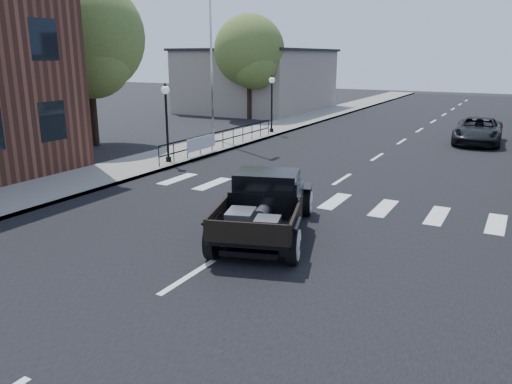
% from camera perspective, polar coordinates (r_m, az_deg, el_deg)
% --- Properties ---
extents(ground, '(120.00, 120.00, 0.00)m').
position_cam_1_polar(ground, '(13.35, -0.11, -4.95)').
color(ground, black).
rests_on(ground, ground).
extents(road, '(14.00, 80.00, 0.02)m').
position_cam_1_polar(road, '(27.07, 15.36, 4.95)').
color(road, black).
rests_on(road, ground).
extents(road_markings, '(12.00, 60.00, 0.06)m').
position_cam_1_polar(road_markings, '(22.31, 12.32, 3.00)').
color(road_markings, silver).
rests_on(road_markings, ground).
extents(sidewalk_left, '(3.00, 80.00, 0.15)m').
position_cam_1_polar(sidewalk_left, '(30.11, -0.62, 6.61)').
color(sidewalk_left, gray).
rests_on(sidewalk_left, ground).
extents(low_building_left, '(10.00, 12.00, 5.00)m').
position_cam_1_polar(low_building_left, '(44.34, 0.23, 12.56)').
color(low_building_left, gray).
rests_on(low_building_left, ground).
extents(railing, '(0.08, 10.00, 1.00)m').
position_cam_1_polar(railing, '(25.17, -3.80, 6.19)').
color(railing, black).
rests_on(railing, sidewalk_left).
extents(banner, '(0.04, 2.20, 0.60)m').
position_cam_1_polar(banner, '(23.51, -6.24, 4.99)').
color(banner, silver).
rests_on(banner, sidewalk_left).
extents(lamp_post_b, '(0.36, 0.36, 3.38)m').
position_cam_1_polar(lamp_post_b, '(21.94, -10.16, 7.79)').
color(lamp_post_b, black).
rests_on(lamp_post_b, sidewalk_left).
extents(lamp_post_c, '(0.36, 0.36, 3.38)m').
position_cam_1_polar(lamp_post_c, '(30.35, 1.81, 10.04)').
color(lamp_post_c, black).
rests_on(lamp_post_c, sidewalk_left).
extents(flagpole, '(0.12, 0.12, 12.96)m').
position_cam_1_polar(flagpole, '(27.64, -5.22, 19.41)').
color(flagpole, silver).
rests_on(flagpole, sidewalk_left).
extents(big_tree_near, '(5.75, 5.75, 8.44)m').
position_cam_1_polar(big_tree_near, '(27.58, -18.49, 13.71)').
color(big_tree_near, '#50642B').
rests_on(big_tree_near, ground).
extents(big_tree_far, '(5.17, 5.17, 7.59)m').
position_cam_1_polar(big_tree_far, '(37.83, -0.77, 14.05)').
color(big_tree_far, '#50642B').
rests_on(big_tree_far, ground).
extents(hotrod_pickup, '(3.72, 5.47, 1.73)m').
position_cam_1_polar(hotrod_pickup, '(13.04, 1.08, -1.42)').
color(hotrod_pickup, black).
rests_on(hotrod_pickup, ground).
extents(second_car, '(2.54, 5.17, 1.41)m').
position_cam_1_polar(second_car, '(29.76, 24.05, 6.42)').
color(second_car, black).
rests_on(second_car, ground).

